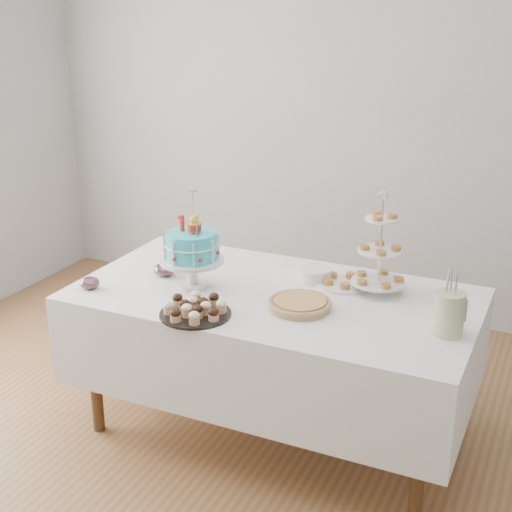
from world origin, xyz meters
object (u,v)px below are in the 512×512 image
at_px(jam_bowl_a, 90,283).
at_px(jam_bowl_b, 164,270).
at_px(cupcake_tray, 195,308).
at_px(pastry_plate, 343,282).
at_px(pie, 300,304).
at_px(plate_stack, 315,274).
at_px(tiered_stand, 380,251).
at_px(table, 274,336).
at_px(utensil_pitcher, 449,312).
at_px(birthday_cake, 192,262).

relative_size(jam_bowl_a, jam_bowl_b, 0.88).
distance_m(cupcake_tray, pastry_plate, 0.79).
height_order(pie, plate_stack, plate_stack).
bearing_deg(plate_stack, tiered_stand, -3.41).
height_order(table, tiered_stand, tiered_stand).
distance_m(plate_stack, jam_bowl_a, 1.11).
bearing_deg(jam_bowl_a, pastry_plate, 26.91).
relative_size(table, plate_stack, 11.77).
height_order(plate_stack, utensil_pitcher, utensil_pitcher).
bearing_deg(plate_stack, utensil_pitcher, -25.16).
bearing_deg(utensil_pitcher, tiered_stand, 119.26).
height_order(birthday_cake, tiered_stand, tiered_stand).
bearing_deg(utensil_pitcher, table, 151.66).
xyz_separation_m(birthday_cake, jam_bowl_a, (-0.45, -0.23, -0.10)).
distance_m(birthday_cake, utensil_pitcher, 1.24).
bearing_deg(pie, tiered_stand, 52.04).
bearing_deg(tiered_stand, cupcake_tray, -138.04).
relative_size(cupcake_tray, pastry_plate, 1.21).
distance_m(tiered_stand, jam_bowl_a, 1.41).
relative_size(pastry_plate, jam_bowl_b, 2.39).
bearing_deg(pie, utensil_pitcher, 2.05).
bearing_deg(cupcake_tray, table, 60.01).
bearing_deg(cupcake_tray, jam_bowl_b, 136.92).
distance_m(pie, jam_bowl_b, 0.79).
height_order(tiered_stand, jam_bowl_b, tiered_stand).
distance_m(table, utensil_pitcher, 0.91).
bearing_deg(jam_bowl_b, pastry_plate, 16.76).
relative_size(plate_stack, pastry_plate, 0.61).
xyz_separation_m(cupcake_tray, jam_bowl_b, (-0.38, 0.36, -0.00)).
xyz_separation_m(birthday_cake, pastry_plate, (0.66, 0.33, -0.11)).
relative_size(tiered_stand, utensil_pitcher, 1.74).
height_order(jam_bowl_b, utensil_pitcher, utensil_pitcher).
xyz_separation_m(table, utensil_pitcher, (0.84, -0.10, 0.33)).
distance_m(tiered_stand, utensil_pitcher, 0.52).
relative_size(jam_bowl_a, utensil_pitcher, 0.34).
relative_size(table, jam_bowl_b, 17.19).
xyz_separation_m(table, cupcake_tray, (-0.22, -0.38, 0.26)).
bearing_deg(plate_stack, pastry_plate, -0.74).
xyz_separation_m(jam_bowl_a, jam_bowl_b, (0.24, 0.30, 0.00)).
xyz_separation_m(jam_bowl_a, utensil_pitcher, (1.68, 0.23, 0.08)).
xyz_separation_m(tiered_stand, utensil_pitcher, (0.39, -0.32, -0.11)).
height_order(plate_stack, pastry_plate, plate_stack).
relative_size(plate_stack, jam_bowl_b, 1.46).
relative_size(pie, plate_stack, 1.78).
bearing_deg(table, utensil_pitcher, -6.64).
height_order(cupcake_tray, pastry_plate, cupcake_tray).
height_order(tiered_stand, pastry_plate, tiered_stand).
bearing_deg(cupcake_tray, jam_bowl_a, 174.91).
bearing_deg(jam_bowl_a, table, 21.09).
relative_size(pie, pastry_plate, 1.09).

